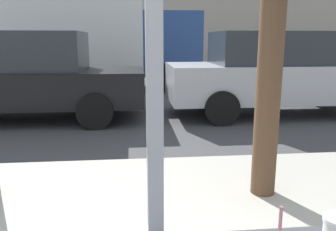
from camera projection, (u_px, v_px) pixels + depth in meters
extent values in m
plane|color=#424244|center=(136.00, 100.00, 9.06)|extent=(60.00, 60.00, 0.00)
cube|color=#B2ADA3|center=(144.00, 224.00, 2.83)|extent=(16.00, 2.80, 0.14)
cube|color=#9E9EA3|center=(154.00, 34.00, 1.03)|extent=(0.05, 0.08, 1.27)
cube|color=#A89E8E|center=(133.00, 19.00, 21.34)|extent=(28.00, 1.20, 5.54)
cube|color=black|center=(25.00, 87.00, 6.72)|extent=(4.57, 1.81, 0.65)
cube|color=#282D33|center=(20.00, 51.00, 6.57)|extent=(2.38, 1.60, 0.72)
cylinder|color=black|center=(103.00, 95.00, 7.81)|extent=(0.64, 0.18, 0.64)
cylinder|color=black|center=(95.00, 111.00, 6.05)|extent=(0.64, 0.18, 0.64)
cube|color=#BCBCC1|center=(279.00, 82.00, 7.21)|extent=(4.59, 1.70, 0.73)
cube|color=#282D33|center=(273.00, 48.00, 7.05)|extent=(2.39, 1.50, 0.64)
cylinder|color=black|center=(321.00, 92.00, 8.26)|extent=(0.64, 0.18, 0.64)
cylinder|color=black|center=(203.00, 94.00, 7.98)|extent=(0.64, 0.18, 0.64)
cylinder|color=black|center=(222.00, 108.00, 6.32)|extent=(0.64, 0.18, 0.64)
cube|color=silver|center=(61.00, 35.00, 10.64)|extent=(4.94, 2.20, 2.42)
cube|color=navy|center=(167.00, 44.00, 11.02)|extent=(1.90, 2.10, 1.90)
cylinder|color=black|center=(164.00, 71.00, 12.24)|extent=(0.90, 0.24, 0.90)
cylinder|color=black|center=(171.00, 78.00, 10.20)|extent=(0.90, 0.24, 0.90)
cylinder|color=black|center=(43.00, 72.00, 11.88)|extent=(0.90, 0.24, 0.90)
cylinder|color=black|center=(24.00, 79.00, 9.74)|extent=(0.90, 0.24, 0.90)
cylinder|color=brown|center=(272.00, 40.00, 2.96)|extent=(0.22, 0.22, 2.79)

